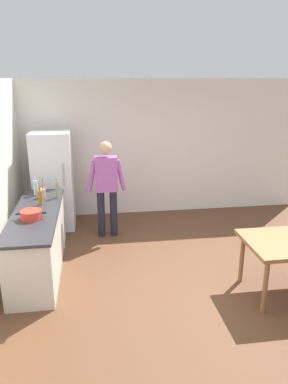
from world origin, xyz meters
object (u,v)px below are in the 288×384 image
object	(u,v)px
person	(107,183)
bottle_water_clear	(36,188)
bottle_vinegar_tall	(57,189)
utensil_jar	(42,193)
bottle_oil_amber	(40,198)
refrigerator	(53,181)
cooking_pot	(31,215)

from	to	relation	value
person	bottle_water_clear	world-z (taller)	person
person	bottle_vinegar_tall	world-z (taller)	person
utensil_jar	bottle_oil_amber	size ratio (longest dim) A/B	1.14
bottle_oil_amber	bottle_water_clear	xyz separation A→B (m)	(-0.13, 0.50, 0.01)
utensil_jar	refrigerator	bearing A→B (deg)	85.18
bottle_vinegar_tall	refrigerator	bearing A→B (deg)	99.15
cooking_pot	bottle_water_clear	bearing A→B (deg)	94.38
person	bottle_vinegar_tall	bearing A→B (deg)	-151.24
bottle_oil_amber	cooking_pot	bearing A→B (deg)	-95.52
person	cooking_pot	bearing A→B (deg)	-129.17
bottle_oil_amber	bottle_vinegar_tall	bearing A→B (deg)	55.20
bottle_oil_amber	bottle_water_clear	world-z (taller)	bottle_water_clear
bottle_oil_amber	bottle_vinegar_tall	size ratio (longest dim) A/B	0.88
person	bottle_vinegar_tall	distance (m)	0.90
refrigerator	bottle_water_clear	xyz separation A→B (m)	(-0.20, -0.81, 0.13)
bottle_oil_amber	person	bearing A→B (deg)	36.65
refrigerator	utensil_jar	bearing A→B (deg)	-94.82
refrigerator	utensil_jar	size ratio (longest dim) A/B	5.62
person	bottle_oil_amber	size ratio (longest dim) A/B	6.07
cooking_pot	bottle_vinegar_tall	xyz separation A→B (m)	(0.28, 0.87, 0.08)
cooking_pot	bottle_oil_amber	xyz separation A→B (m)	(0.05, 0.56, 0.06)
bottle_oil_amber	bottle_water_clear	bearing A→B (deg)	105.02
refrigerator	bottle_water_clear	distance (m)	0.84
bottle_oil_amber	bottle_water_clear	size ratio (longest dim) A/B	0.93
refrigerator	bottle_vinegar_tall	xyz separation A→B (m)	(0.16, -0.99, 0.14)
refrigerator	person	xyz separation A→B (m)	(0.95, -0.55, 0.08)
bottle_oil_amber	bottle_water_clear	distance (m)	0.52
cooking_pot	refrigerator	bearing A→B (deg)	86.42
cooking_pot	utensil_jar	xyz separation A→B (m)	(0.04, 0.91, 0.02)
bottle_vinegar_tall	utensil_jar	bearing A→B (deg)	172.04
person	utensil_jar	world-z (taller)	person
person	bottle_oil_amber	xyz separation A→B (m)	(-1.01, -0.75, 0.04)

